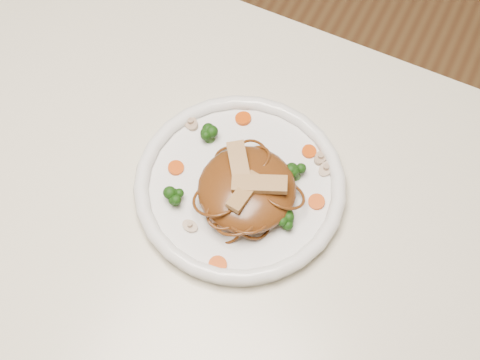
% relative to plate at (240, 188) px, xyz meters
% --- Properties ---
extents(table, '(1.20, 0.80, 0.75)m').
position_rel_plate_xyz_m(table, '(-0.09, -0.10, -0.11)').
color(table, beige).
rests_on(table, ground).
extents(plate, '(0.31, 0.31, 0.02)m').
position_rel_plate_xyz_m(plate, '(0.00, 0.00, 0.00)').
color(plate, white).
rests_on(plate, table).
extents(noodle_mound, '(0.14, 0.14, 0.04)m').
position_rel_plate_xyz_m(noodle_mound, '(0.02, -0.01, 0.03)').
color(noodle_mound, '#5C2F11').
rests_on(noodle_mound, plate).
extents(chicken_a, '(0.07, 0.05, 0.01)m').
position_rel_plate_xyz_m(chicken_a, '(0.03, -0.01, 0.05)').
color(chicken_a, tan).
rests_on(chicken_a, noodle_mound).
extents(chicken_b, '(0.06, 0.07, 0.01)m').
position_rel_plate_xyz_m(chicken_b, '(-0.00, 0.00, 0.05)').
color(chicken_b, tan).
rests_on(chicken_b, noodle_mound).
extents(chicken_c, '(0.03, 0.06, 0.01)m').
position_rel_plate_xyz_m(chicken_c, '(0.02, -0.03, 0.05)').
color(chicken_c, tan).
rests_on(chicken_c, noodle_mound).
extents(broccoli_0, '(0.04, 0.04, 0.03)m').
position_rel_plate_xyz_m(broccoli_0, '(0.06, 0.04, 0.02)').
color(broccoli_0, '#18460E').
rests_on(broccoli_0, plate).
extents(broccoli_1, '(0.03, 0.03, 0.03)m').
position_rel_plate_xyz_m(broccoli_1, '(-0.07, 0.05, 0.02)').
color(broccoli_1, '#18460E').
rests_on(broccoli_1, plate).
extents(broccoli_2, '(0.03, 0.03, 0.03)m').
position_rel_plate_xyz_m(broccoli_2, '(-0.06, -0.06, 0.02)').
color(broccoli_2, '#18460E').
rests_on(broccoli_2, plate).
extents(broccoli_3, '(0.03, 0.03, 0.03)m').
position_rel_plate_xyz_m(broccoli_3, '(0.08, -0.03, 0.02)').
color(broccoli_3, '#18460E').
rests_on(broccoli_3, plate).
extents(carrot_0, '(0.02, 0.02, 0.00)m').
position_rel_plate_xyz_m(carrot_0, '(0.06, 0.09, 0.01)').
color(carrot_0, '#C24207').
rests_on(carrot_0, plate).
extents(carrot_1, '(0.03, 0.03, 0.00)m').
position_rel_plate_xyz_m(carrot_1, '(-0.09, -0.02, 0.01)').
color(carrot_1, '#C24207').
rests_on(carrot_1, plate).
extents(carrot_2, '(0.03, 0.03, 0.00)m').
position_rel_plate_xyz_m(carrot_2, '(0.10, 0.02, 0.01)').
color(carrot_2, '#C24207').
rests_on(carrot_2, plate).
extents(carrot_3, '(0.03, 0.03, 0.00)m').
position_rel_plate_xyz_m(carrot_3, '(-0.04, 0.09, 0.01)').
color(carrot_3, '#C24207').
rests_on(carrot_3, plate).
extents(carrot_4, '(0.03, 0.03, 0.00)m').
position_rel_plate_xyz_m(carrot_4, '(0.03, -0.11, 0.01)').
color(carrot_4, '#C24207').
rests_on(carrot_4, plate).
extents(mushroom_0, '(0.02, 0.02, 0.01)m').
position_rel_plate_xyz_m(mushroom_0, '(-0.03, -0.08, 0.01)').
color(mushroom_0, beige).
rests_on(mushroom_0, plate).
extents(mushroom_1, '(0.03, 0.03, 0.01)m').
position_rel_plate_xyz_m(mushroom_1, '(0.09, 0.07, 0.01)').
color(mushroom_1, beige).
rests_on(mushroom_1, plate).
extents(mushroom_2, '(0.03, 0.03, 0.01)m').
position_rel_plate_xyz_m(mushroom_2, '(-0.10, 0.06, 0.01)').
color(mushroom_2, beige).
rests_on(mushroom_2, plate).
extents(mushroom_3, '(0.02, 0.02, 0.01)m').
position_rel_plate_xyz_m(mushroom_3, '(0.08, 0.08, 0.01)').
color(mushroom_3, beige).
rests_on(mushroom_3, plate).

